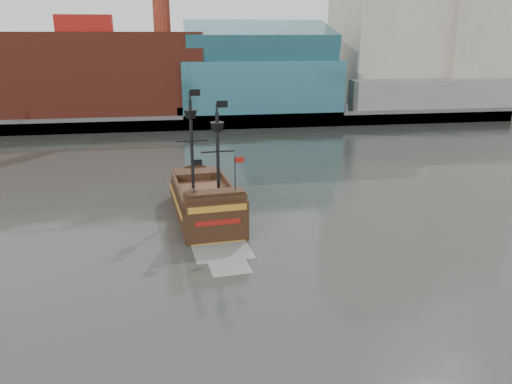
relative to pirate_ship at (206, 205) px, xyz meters
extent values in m
plane|color=#252722|center=(4.01, -16.87, -1.15)|extent=(400.00, 400.00, 0.00)
cube|color=slate|center=(4.01, 75.13, -0.15)|extent=(220.00, 60.00, 2.00)
cube|color=#4C4C49|center=(4.01, 45.63, 0.15)|extent=(220.00, 1.00, 2.60)
cube|color=maroon|center=(-17.99, 55.13, 8.35)|extent=(42.00, 18.00, 15.00)
cube|color=#29606D|center=(14.01, 53.13, 5.85)|extent=(30.00, 16.00, 10.00)
cube|color=#AEA292|center=(62.01, 59.13, 19.85)|extent=(18.00, 18.00, 38.00)
cube|color=slate|center=(52.01, 49.13, 3.85)|extent=(40.00, 6.00, 6.00)
cube|color=#29606D|center=(14.01, 53.13, 13.85)|extent=(28.00, 14.94, 8.78)
cube|color=black|center=(-0.03, 0.30, -0.50)|extent=(6.58, 13.44, 2.82)
cube|color=#462819|center=(-0.03, 0.30, 1.07)|extent=(5.92, 12.09, 0.32)
cube|color=black|center=(-0.50, 5.48, 1.45)|extent=(4.82, 3.01, 1.08)
cube|color=black|center=(0.49, -5.31, 1.89)|extent=(5.28, 2.20, 1.95)
cube|color=black|center=(0.58, -6.30, 0.15)|extent=(5.31, 0.75, 4.33)
cube|color=#AD7921|center=(0.59, -6.45, 1.89)|extent=(4.86, 0.53, 0.54)
cube|color=maroon|center=(0.59, -6.45, 0.70)|extent=(3.78, 0.43, 0.43)
cylinder|color=black|center=(-1.04, 1.84, 5.46)|extent=(0.33, 0.33, 8.45)
cylinder|color=black|center=(1.12, -1.55, 5.14)|extent=(0.33, 0.33, 7.80)
cone|color=black|center=(-1.04, 1.84, 8.39)|extent=(1.30, 1.30, 0.76)
cone|color=black|center=(1.12, -1.55, 7.74)|extent=(1.30, 1.30, 0.76)
cube|color=black|center=(-0.55, 1.88, 10.34)|extent=(0.97, 0.12, 0.60)
cube|color=black|center=(1.61, -1.51, 9.69)|extent=(0.97, 0.12, 0.60)
cube|color=gray|center=(0.74, -8.11, -1.14)|extent=(4.94, 4.30, 0.02)
camera|label=1|loc=(-2.51, -44.68, 15.44)|focal=35.00mm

